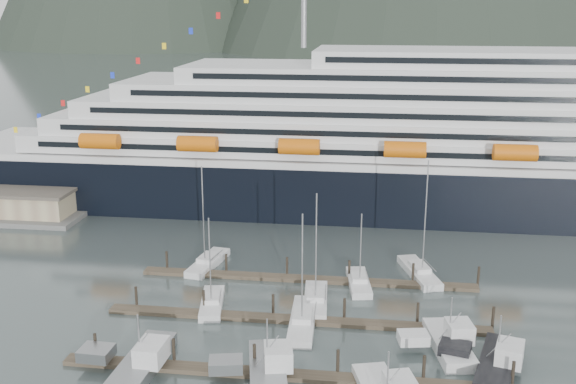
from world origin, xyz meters
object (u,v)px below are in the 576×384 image
cruise_ship (516,149)px  trawler_e (448,342)px  sailboat_g (419,273)px  trawler_a (139,363)px  trawler_d (496,362)px  sailboat_a (212,304)px  sailboat_d (303,321)px  sailboat_f (359,283)px  sailboat_c (316,301)px  trawler_b (266,369)px  sailboat_e (208,263)px

cruise_ship → trawler_e: (-16.87, -56.62, -11.13)m
cruise_ship → sailboat_g: (-18.97, -34.95, -11.57)m
trawler_a → trawler_d: 38.53m
sailboat_a → sailboat_d: 12.82m
sailboat_d → sailboat_f: size_ratio=1.34×
trawler_d → sailboat_g: bearing=30.4°
sailboat_c → sailboat_g: sailboat_g is taller
cruise_ship → sailboat_f: size_ratio=18.39×
cruise_ship → trawler_a: (-50.32, -65.77, -11.12)m
cruise_ship → sailboat_a: bearing=-133.3°
sailboat_f → trawler_e: bearing=-155.7°
sailboat_a → sailboat_d: size_ratio=0.85×
sailboat_c → trawler_d: 25.02m
sailboat_f → trawler_a: sailboat_f is taller
cruise_ship → sailboat_d: size_ratio=13.70×
trawler_a → sailboat_c: bearing=-39.6°
trawler_b → trawler_e: size_ratio=1.05×
trawler_b → trawler_e: trawler_b is taller
sailboat_c → trawler_b: bearing=165.4°
sailboat_d → trawler_a: size_ratio=1.14×
cruise_ship → sailboat_g: bearing=-118.5°
sailboat_e → trawler_b: bearing=-145.8°
cruise_ship → trawler_b: cruise_ship is taller
sailboat_a → sailboat_e: sailboat_e is taller
trawler_a → trawler_e: size_ratio=1.18×
trawler_e → sailboat_g: bearing=-4.7°
sailboat_f → sailboat_g: sailboat_g is taller
sailboat_e → sailboat_f: 23.30m
sailboat_c → trawler_d: sailboat_c is taller
sailboat_f → sailboat_c: bearing=133.3°
sailboat_g → trawler_e: sailboat_g is taller
sailboat_e → sailboat_d: bearing=-127.4°
trawler_d → sailboat_e: bearing=72.2°
cruise_ship → sailboat_d: bearing=-122.9°
sailboat_a → trawler_d: sailboat_a is taller
sailboat_d → trawler_d: (21.90, -7.73, 0.46)m
sailboat_d → trawler_b: size_ratio=1.27×
sailboat_a → trawler_a: (-3.93, -16.56, 0.50)m
sailboat_f → sailboat_a: bearing=108.5°
sailboat_g → sailboat_e: bearing=74.0°
cruise_ship → sailboat_e: (-50.45, -35.34, -11.59)m
sailboat_d → sailboat_g: bearing=-42.7°
sailboat_d → trawler_a: 20.87m
sailboat_c → trawler_d: (20.86, -13.81, 0.45)m
trawler_d → trawler_e: bearing=66.5°
cruise_ship → sailboat_d: (-34.06, -52.70, -11.60)m
sailboat_c → trawler_a: bearing=133.9°
sailboat_c → sailboat_f: (5.45, 6.83, -0.04)m
sailboat_g → sailboat_f: bearing=102.6°
cruise_ship → trawler_a: bearing=-127.4°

